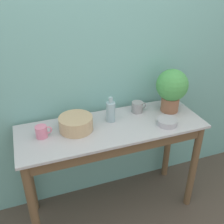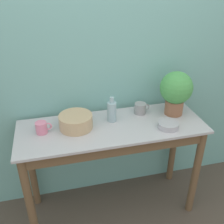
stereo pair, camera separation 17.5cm
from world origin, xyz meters
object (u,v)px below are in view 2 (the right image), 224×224
Objects in this scene: potted_plant at (176,90)px; mug_grey at (140,108)px; bowl_small_steel at (168,125)px; mug_pink at (42,128)px; bowl_wash_large at (76,121)px; bottle_tall at (112,111)px.

potted_plant is 2.78× the size of mug_grey.
bowl_small_steel is (-0.13, -0.19, -0.19)m from potted_plant.
mug_pink is at bearing -178.10° from potted_plant.
bottle_tall reaches higher than bowl_wash_large.
potted_plant is at bearing 1.74° from bowl_wash_large.
mug_grey reaches higher than bowl_small_steel.
mug_grey is at bearing 116.11° from bowl_small_steel.
mug_grey is at bearing 13.45° from bottle_tall.
bottle_tall is 1.74× the size of mug_pink.
bottle_tall is 0.53m from mug_pink.
potted_plant reaches higher than mug_pink.
bowl_wash_large is at bearing -178.26° from potted_plant.
bowl_wash_large is 0.69m from bowl_small_steel.
bowl_small_steel is (0.67, -0.17, -0.03)m from bowl_wash_large.
potted_plant is 0.81m from bowl_wash_large.
potted_plant reaches higher than mug_grey.
mug_pink is at bearing -175.22° from bottle_tall.
bowl_wash_large is 0.29m from bottle_tall.
potted_plant is 0.53m from bottle_tall.
bowl_wash_large is (-0.80, -0.02, -0.15)m from potted_plant.
mug_grey is at bearing 7.65° from mug_pink.
mug_grey is at bearing 10.03° from bowl_wash_large.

